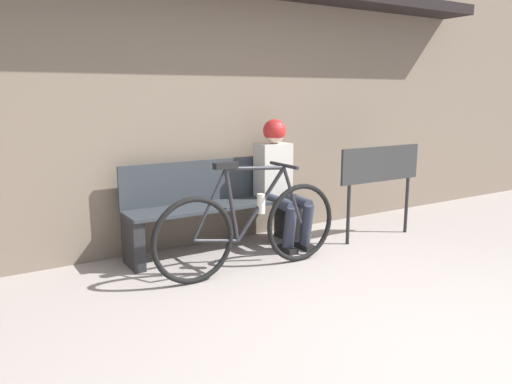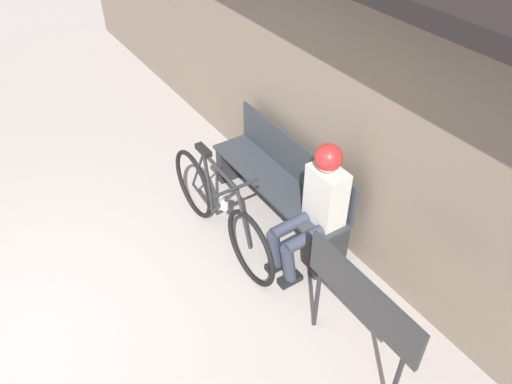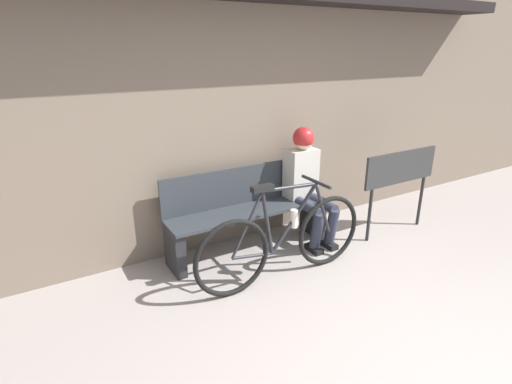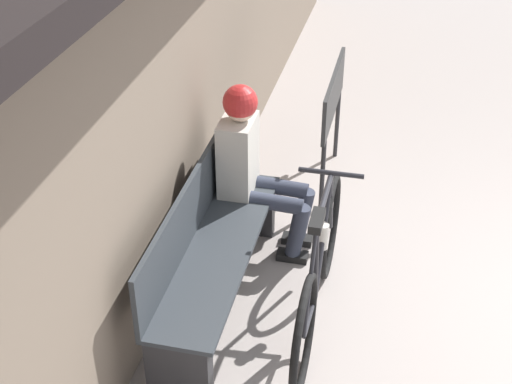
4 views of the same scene
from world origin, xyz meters
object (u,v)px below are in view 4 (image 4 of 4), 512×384
object	(u,v)px
park_bench_near	(210,252)
person_seated	(253,159)
signboard	(333,101)
bicycle	(319,272)

from	to	relation	value
park_bench_near	person_seated	xyz separation A→B (m)	(0.66, -0.12, 0.30)
park_bench_near	person_seated	world-z (taller)	person_seated
signboard	person_seated	bearing A→B (deg)	157.52
bicycle	park_bench_near	bearing A→B (deg)	89.44
park_bench_near	signboard	xyz separation A→B (m)	(1.66, -0.53, 0.31)
park_bench_near	signboard	size ratio (longest dim) A/B	1.66
park_bench_near	person_seated	distance (m)	0.74
person_seated	signboard	distance (m)	1.07
park_bench_near	person_seated	size ratio (longest dim) A/B	1.40
park_bench_near	bicycle	world-z (taller)	bicycle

